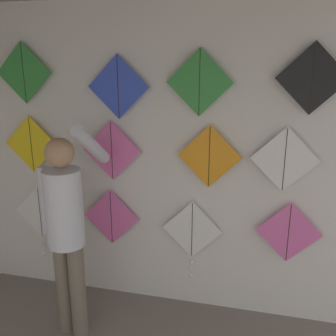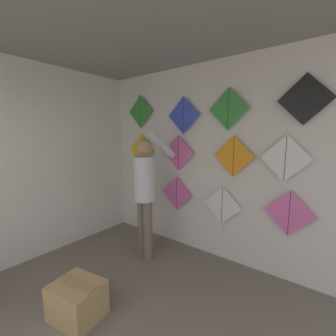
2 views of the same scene
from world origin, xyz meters
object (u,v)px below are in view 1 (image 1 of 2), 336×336
(kite_2, at_px, (192,234))
(kite_7, at_px, (285,160))
(kite_5, at_px, (112,151))
(kite_8, at_px, (24,73))
(kite_11, at_px, (313,78))
(kite_10, at_px, (200,83))
(kite_0, at_px, (40,216))
(kite_4, at_px, (31,144))
(kite_9, at_px, (118,87))
(kite_1, at_px, (111,217))
(kite_6, at_px, (209,157))
(shopkeeper, at_px, (66,222))
(kite_3, at_px, (289,233))

(kite_2, height_order, kite_7, kite_7)
(kite_5, height_order, kite_8, kite_8)
(kite_2, distance_m, kite_8, 2.12)
(kite_5, distance_m, kite_11, 1.78)
(kite_8, bearing_deg, kite_10, 0.00)
(kite_11, bearing_deg, kite_0, -179.98)
(kite_4, xyz_separation_m, kite_9, (0.90, 0.00, 0.55))
(kite_4, height_order, kite_5, kite_4)
(kite_1, distance_m, kite_9, 1.23)
(kite_8, xyz_separation_m, kite_11, (2.47, 0.00, -0.02))
(kite_0, distance_m, kite_9, 1.57)
(kite_7, distance_m, kite_9, 1.53)
(kite_4, relative_size, kite_8, 1.00)
(kite_6, bearing_deg, shopkeeper, -151.95)
(kite_2, relative_size, kite_8, 1.38)
(kite_4, bearing_deg, kite_5, 0.00)
(kite_0, distance_m, kite_2, 1.55)
(kite_10, bearing_deg, kite_1, 180.00)
(kite_3, height_order, kite_8, kite_8)
(kite_7, bearing_deg, kite_8, 180.00)
(shopkeeper, distance_m, kite_7, 1.85)
(kite_11, bearing_deg, kite_8, 180.00)
(kite_1, distance_m, kite_6, 1.13)
(kite_6, bearing_deg, kite_0, -179.97)
(kite_3, bearing_deg, kite_1, 180.00)
(kite_6, xyz_separation_m, kite_9, (-0.81, 0.00, 0.57))
(kite_0, bearing_deg, kite_5, 0.07)
(kite_0, relative_size, kite_8, 1.38)
(kite_5, xyz_separation_m, kite_6, (0.89, 0.00, -0.00))
(kite_8, bearing_deg, kite_11, 0.00)
(kite_0, xyz_separation_m, kite_10, (1.59, 0.00, 1.34))
(kite_5, xyz_separation_m, kite_11, (1.65, 0.00, 0.66))
(kite_5, bearing_deg, kite_0, -179.93)
(kite_6, distance_m, kite_9, 0.99)
(kite_0, relative_size, kite_5, 1.38)
(kite_3, distance_m, kite_11, 1.29)
(kite_1, height_order, kite_9, kite_9)
(kite_7, bearing_deg, kite_10, 180.00)
(kite_8, bearing_deg, kite_3, 0.00)
(kite_5, relative_size, kite_6, 1.00)
(kite_3, bearing_deg, kite_4, 180.00)
(kite_9, xyz_separation_m, kite_10, (0.71, 0.00, 0.05))
(shopkeeper, bearing_deg, kite_0, 150.42)
(kite_2, bearing_deg, kite_9, 179.91)
(kite_0, height_order, kite_11, kite_11)
(kite_9, bearing_deg, kite_1, 180.00)
(kite_2, relative_size, kite_11, 1.38)
(kite_8, height_order, kite_10, kite_8)
(shopkeeper, bearing_deg, kite_10, 43.76)
(kite_10, bearing_deg, kite_8, 180.00)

